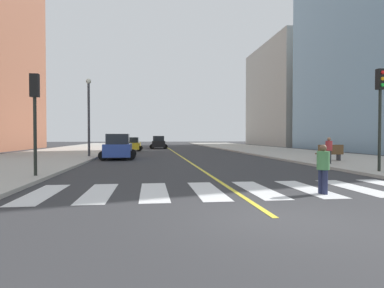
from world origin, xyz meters
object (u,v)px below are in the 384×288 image
object	(u,v)px
car_black_nearest	(159,143)
car_blue_third	(118,147)
traffic_light_far_corner	(35,104)
pedestrian_waiting_east	(329,149)
pedestrian_crossing	(323,167)
park_bench	(330,153)
street_lamp	(89,110)
car_yellow_second	(133,145)
traffic_light_near_corner	(380,100)

from	to	relation	value
car_black_nearest	car_blue_third	distance (m)	23.30
traffic_light_far_corner	pedestrian_waiting_east	world-z (taller)	traffic_light_far_corner
car_blue_third	pedestrian_waiting_east	xyz separation A→B (m)	(13.60, -8.16, 0.10)
pedestrian_crossing	pedestrian_waiting_east	world-z (taller)	pedestrian_waiting_east
pedestrian_crossing	traffic_light_far_corner	bearing A→B (deg)	-131.48
traffic_light_far_corner	park_bench	distance (m)	18.93
car_black_nearest	traffic_light_far_corner	distance (m)	36.07
car_blue_third	street_lamp	world-z (taller)	street_lamp
car_yellow_second	park_bench	bearing A→B (deg)	-53.86
pedestrian_waiting_east	street_lamp	world-z (taller)	street_lamp
park_bench	pedestrian_crossing	distance (m)	13.91
traffic_light_far_corner	car_yellow_second	bearing A→B (deg)	84.31
pedestrian_crossing	pedestrian_waiting_east	xyz separation A→B (m)	(5.53, 9.50, 0.18)
traffic_light_far_corner	pedestrian_waiting_east	size ratio (longest dim) A/B	2.67
traffic_light_near_corner	pedestrian_crossing	world-z (taller)	traffic_light_near_corner
traffic_light_near_corner	pedestrian_crossing	distance (m)	8.05
car_blue_third	traffic_light_far_corner	xyz separation A→B (m)	(-2.40, -12.46, 2.31)
pedestrian_crossing	street_lamp	distance (m)	22.60
street_lamp	park_bench	bearing A→B (deg)	-23.22
car_blue_third	park_bench	size ratio (longest dim) A/B	2.52
car_black_nearest	pedestrian_crossing	xyz separation A→B (m)	(4.23, -40.65, -0.01)
street_lamp	traffic_light_far_corner	bearing A→B (deg)	-88.98
traffic_light_near_corner	car_yellow_second	bearing A→B (deg)	-64.63
traffic_light_near_corner	traffic_light_far_corner	xyz separation A→B (m)	(-16.12, 0.18, -0.38)
pedestrian_crossing	park_bench	bearing A→B (deg)	134.68
pedestrian_waiting_east	car_blue_third	bearing A→B (deg)	123.95
car_black_nearest	car_yellow_second	xyz separation A→B (m)	(-3.46, -7.51, -0.08)
car_black_nearest	street_lamp	distance (m)	22.24
car_black_nearest	traffic_light_far_corner	xyz separation A→B (m)	(-6.24, -35.45, 2.37)
car_black_nearest	traffic_light_far_corner	size ratio (longest dim) A/B	0.98
traffic_light_far_corner	pedestrian_crossing	xyz separation A→B (m)	(10.47, -5.20, -2.39)
car_yellow_second	pedestrian_waiting_east	distance (m)	27.07
traffic_light_near_corner	pedestrian_crossing	xyz separation A→B (m)	(-5.65, -5.02, -2.77)
car_yellow_second	park_bench	distance (m)	25.72
street_lamp	car_black_nearest	bearing A→B (deg)	72.83
car_black_nearest	traffic_light_near_corner	size ratio (longest dim) A/B	0.86
car_yellow_second	traffic_light_far_corner	xyz separation A→B (m)	(-2.78, -27.93, 2.46)
traffic_light_far_corner	park_bench	xyz separation A→B (m)	(17.47, 6.82, -2.58)
car_black_nearest	pedestrian_crossing	distance (m)	40.87
car_yellow_second	pedestrian_crossing	xyz separation A→B (m)	(7.68, -33.13, 0.07)
traffic_light_near_corner	pedestrian_waiting_east	size ratio (longest dim) A/B	3.02
pedestrian_waiting_east	car_yellow_second	bearing A→B (deg)	94.12
car_black_nearest	car_blue_third	world-z (taller)	car_blue_third
street_lamp	pedestrian_waiting_east	bearing A→B (deg)	-31.91
car_blue_third	park_bench	distance (m)	16.10
car_blue_third	car_yellow_second	bearing A→B (deg)	87.26
park_bench	pedestrian_waiting_east	distance (m)	2.94
car_black_nearest	traffic_light_near_corner	xyz separation A→B (m)	(9.88, -35.63, 2.76)
park_bench	pedestrian_waiting_east	bearing A→B (deg)	154.21
park_bench	pedestrian_crossing	xyz separation A→B (m)	(-7.01, -12.02, 0.19)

